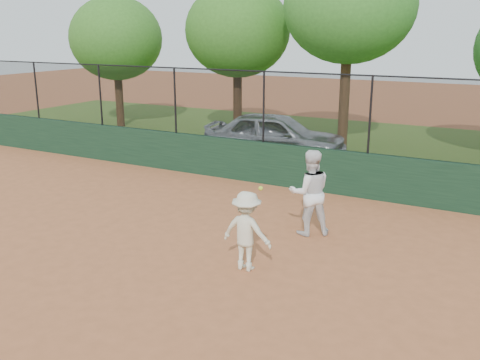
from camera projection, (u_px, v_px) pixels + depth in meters
The scene contains 10 objects.
ground at pixel (148, 263), 10.18m from camera, with size 80.00×80.00×0.00m, color #AD6038.
back_wall at pixel (279, 165), 15.10m from camera, with size 26.00×0.20×1.20m, color #193822.
grass_strip at pixel (344, 146), 20.35m from camera, with size 36.00×12.00×0.01m, color #35531A.
parked_car at pixel (275, 136), 18.02m from camera, with size 1.93×4.79×1.63m, color #A9ADB2.
player_second at pixel (310, 193), 11.39m from camera, with size 0.91×0.71×1.86m, color white.
player_main at pixel (247, 231), 9.73m from camera, with size 0.98×0.69×1.76m.
fence_assembly at pixel (279, 107), 14.67m from camera, with size 26.00×0.06×2.00m.
tree_0 at pixel (116, 39), 23.54m from camera, with size 4.21×3.83×5.73m.
tree_1 at pixel (237, 31), 21.11m from camera, with size 4.25×3.87×6.09m.
tree_2 at pixel (349, 6), 18.23m from camera, with size 4.60×4.18×7.08m.
Camera 1 is at (5.99, -7.42, 4.28)m, focal length 40.00 mm.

